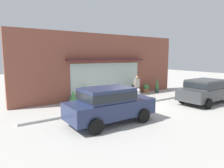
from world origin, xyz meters
TOP-DOWN VIEW (x-y plane):
  - ground_plane at (0.00, 0.00)m, footprint 60.00×60.00m
  - curb_strip at (0.00, -0.20)m, footprint 14.00×0.24m
  - storefront at (0.00, 3.19)m, footprint 14.00×0.81m
  - fire_hydrant at (1.17, 0.71)m, footprint 0.43×0.40m
  - pedestrian_with_handbag at (1.58, 1.38)m, footprint 0.64×0.32m
  - parked_car_navy at (-3.28, -2.20)m, footprint 4.25×1.99m
  - parked_car_dark_gray at (4.36, -2.47)m, footprint 4.41×2.13m
  - potted_plant_by_entrance at (-2.10, 2.67)m, footprint 0.35×0.35m
  - potted_plant_trailing_edge at (2.13, 2.54)m, footprint 0.36×0.36m
  - potted_plant_corner_tall at (3.79, 2.62)m, footprint 0.49×0.49m
  - potted_plant_window_right at (-3.17, 2.25)m, footprint 0.48×0.48m
  - potted_plant_low_front at (4.70, 2.21)m, footprint 0.35×0.35m
  - potted_plant_window_left at (-0.68, 2.25)m, footprint 0.32×0.32m

SIDE VIEW (x-z plane):
  - ground_plane at x=0.00m, z-range 0.00..0.00m
  - curb_strip at x=0.00m, z-range 0.00..0.12m
  - potted_plant_window_left at x=-0.68m, z-range 0.00..0.62m
  - potted_plant_corner_tall at x=3.79m, z-range -0.01..0.74m
  - fire_hydrant at x=1.17m, z-range -0.01..0.87m
  - potted_plant_window_right at x=-3.17m, z-range -0.02..0.91m
  - potted_plant_trailing_edge at x=2.13m, z-range -0.02..1.15m
  - potted_plant_low_front at x=4.70m, z-range -0.03..1.30m
  - potted_plant_by_entrance at x=-2.10m, z-range -0.02..1.30m
  - parked_car_dark_gray at x=4.36m, z-range 0.11..1.73m
  - parked_car_navy at x=-3.28m, z-range 0.11..1.83m
  - pedestrian_with_handbag at x=1.58m, z-range 0.14..1.84m
  - storefront at x=0.00m, z-range -0.05..4.78m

